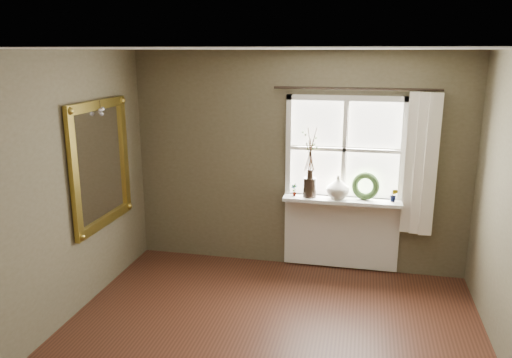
{
  "coord_description": "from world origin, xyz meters",
  "views": [
    {
      "loc": [
        0.77,
        -3.51,
        2.59
      ],
      "look_at": [
        -0.35,
        1.55,
        1.25
      ],
      "focal_mm": 35.0,
      "sensor_mm": 36.0,
      "label": 1
    }
  ],
  "objects": [
    {
      "name": "dark_jug",
      "position": [
        0.17,
        2.12,
        1.04
      ],
      "size": [
        0.18,
        0.18,
        0.23
      ],
      "primitive_type": "cylinder",
      "rotation": [
        0.0,
        0.0,
        0.16
      ],
      "color": "black",
      "rests_on": "window_sill"
    },
    {
      "name": "wall_back",
      "position": [
        0.0,
        2.3,
        1.3
      ],
      "size": [
        4.0,
        0.1,
        2.6
      ],
      "primitive_type": "cube",
      "color": "brown",
      "rests_on": "ground"
    },
    {
      "name": "wall_left",
      "position": [
        -2.05,
        0.0,
        1.3
      ],
      "size": [
        0.1,
        4.5,
        2.6
      ],
      "primitive_type": "cube",
      "color": "brown",
      "rests_on": "ground"
    },
    {
      "name": "wreath",
      "position": [
        0.81,
        2.16,
        1.04
      ],
      "size": [
        0.35,
        0.2,
        0.33
      ],
      "primitive_type": "torus",
      "rotation": [
        1.36,
        0.0,
        -0.2
      ],
      "color": "#314B21",
      "rests_on": "window_sill"
    },
    {
      "name": "window_frame",
      "position": [
        0.55,
        2.23,
        1.48
      ],
      "size": [
        1.36,
        0.06,
        1.24
      ],
      "color": "white",
      "rests_on": "wall_back"
    },
    {
      "name": "gilt_mirror",
      "position": [
        -1.96,
        1.19,
        1.42
      ],
      "size": [
        0.1,
        1.14,
        1.36
      ],
      "color": "white",
      "rests_on": "wall_left"
    },
    {
      "name": "ceiling",
      "position": [
        0.0,
        0.0,
        2.6
      ],
      "size": [
        4.5,
        4.5,
        0.0
      ],
      "primitive_type": "plane",
      "color": "silver",
      "rests_on": "ground"
    },
    {
      "name": "window_sill",
      "position": [
        0.55,
        2.12,
        0.9
      ],
      "size": [
        1.36,
        0.26,
        0.04
      ],
      "primitive_type": "cube",
      "color": "white",
      "rests_on": "wall_back"
    },
    {
      "name": "potted_plant_left",
      "position": [
        -0.01,
        2.12,
        0.99
      ],
      "size": [
        0.09,
        0.08,
        0.15
      ],
      "primitive_type": "imported",
      "rotation": [
        0.0,
        0.0,
        -0.39
      ],
      "color": "#314B21",
      "rests_on": "window_sill"
    },
    {
      "name": "curtain_rod",
      "position": [
        0.65,
        2.17,
        2.18
      ],
      "size": [
        1.84,
        0.03,
        0.03
      ],
      "primitive_type": "cylinder",
      "rotation": [
        0.0,
        1.57,
        0.0
      ],
      "color": "black",
      "rests_on": "wall_back"
    },
    {
      "name": "potted_plant_right",
      "position": [
        1.13,
        2.12,
        1.0
      ],
      "size": [
        0.1,
        0.09,
        0.16
      ],
      "primitive_type": "imported",
      "rotation": [
        0.0,
        0.0,
        -0.34
      ],
      "color": "#314B21",
      "rests_on": "window_sill"
    },
    {
      "name": "curtain",
      "position": [
        1.39,
        2.13,
        1.37
      ],
      "size": [
        0.36,
        0.12,
        1.59
      ],
      "primitive_type": "cube",
      "color": "#F0E5D0",
      "rests_on": "wall_back"
    },
    {
      "name": "cream_vase",
      "position": [
        0.5,
        2.12,
        1.06
      ],
      "size": [
        0.29,
        0.29,
        0.27
      ],
      "primitive_type": "imported",
      "rotation": [
        0.0,
        0.0,
        0.12
      ],
      "color": "beige",
      "rests_on": "window_sill"
    },
    {
      "name": "window_apron",
      "position": [
        0.55,
        2.23,
        0.46
      ],
      "size": [
        1.36,
        0.04,
        0.88
      ],
      "primitive_type": "cube",
      "color": "white",
      "rests_on": "ground"
    }
  ]
}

